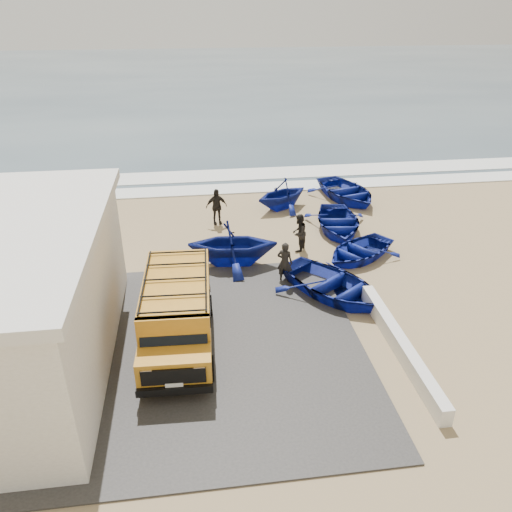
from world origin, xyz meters
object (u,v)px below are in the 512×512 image
boat_near_left (333,285)px  boat_mid_left (233,243)px  boat_far_left (282,194)px  fisherman_middle (299,233)px  van (177,311)px  boat_far_right (346,191)px  parapet (400,345)px  fisherman_front (285,262)px  fisherman_back (216,207)px  boat_near_right (359,250)px  boat_mid_right (338,222)px

boat_near_left → boat_mid_left: boat_mid_left is taller
boat_far_left → boat_mid_left: bearing=-58.2°
boat_near_left → fisherman_middle: size_ratio=2.64×
van → boat_far_right: bearing=54.5°
parapet → fisherman_middle: fisherman_middle is taller
boat_mid_left → fisherman_front: size_ratio=2.18×
van → fisherman_back: van is taller
boat_far_right → fisherman_middle: bearing=-139.2°
boat_near_right → fisherman_middle: (-2.28, 1.04, 0.45)m
boat_near_left → boat_far_right: 9.80m
boat_mid_left → boat_near_left: bearing=-125.2°
parapet → boat_far_right: boat_far_right is taller
boat_mid_right → fisherman_back: (-5.41, 1.53, 0.44)m
boat_mid_right → boat_far_right: boat_far_right is taller
boat_mid_left → boat_far_right: size_ratio=0.80×
parapet → boat_far_left: 11.95m
boat_mid_right → fisherman_back: 5.64m
van → boat_far_left: bearing=66.3°
parapet → boat_far_right: 12.82m
boat_far_left → fisherman_middle: size_ratio=1.83×
fisherman_back → boat_far_right: bearing=7.5°
boat_mid_left → boat_mid_right: (5.04, 2.60, -0.51)m
boat_near_left → fisherman_middle: 3.75m
boat_mid_right → boat_far_left: bearing=131.9°
boat_near_right → boat_far_right: size_ratio=0.80×
boat_near_right → boat_mid_left: bearing=-126.6°
boat_near_right → fisherman_middle: bearing=-149.3°
boat_near_right → van: bearing=-91.6°
boat_near_right → parapet: bearing=-41.2°
van → fisherman_front: (3.89, 3.26, -0.36)m
fisherman_back → boat_far_left: bearing=13.4°
boat_near_left → boat_far_right: bearing=35.0°
boat_mid_left → fisherman_back: (-0.37, 4.13, -0.07)m
boat_near_left → boat_near_right: bearing=20.4°
parapet → boat_near_left: boat_near_left is taller
boat_near_right → boat_far_left: 6.19m
parapet → boat_far_left: size_ratio=2.03×
fisherman_front → fisherman_middle: fisherman_middle is taller
parapet → boat_far_left: bearing=96.8°
boat_far_right → parapet: bearing=-114.8°
boat_far_left → boat_far_right: 3.69m
boat_far_right → van: bearing=-142.8°
van → boat_far_left: size_ratio=1.73×
parapet → boat_far_left: (-1.42, 11.86, 0.50)m
boat_mid_right → boat_far_left: 3.66m
parapet → fisherman_front: bearing=119.7°
boat_mid_left → boat_far_right: 9.19m
fisherman_back → fisherman_middle: bearing=-56.0°
boat_far_left → boat_mid_right: bearing=3.8°
boat_far_right → fisherman_back: size_ratio=2.55×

